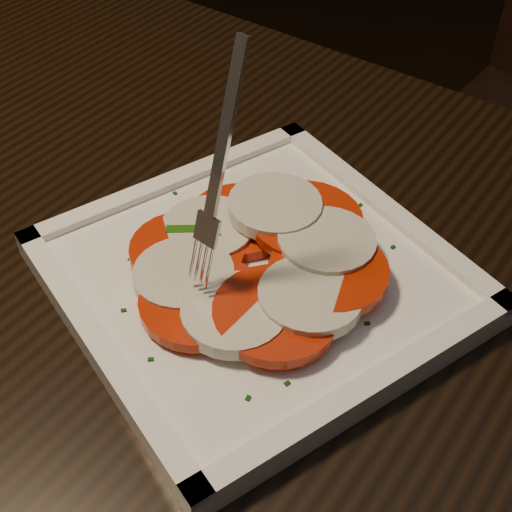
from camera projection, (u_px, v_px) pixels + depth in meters
table at (173, 434)px, 0.52m from camera, size 1.20×0.80×0.75m
plate at (256, 279)px, 0.49m from camera, size 0.32×0.32×0.01m
caprese_salad at (256, 260)px, 0.48m from camera, size 0.19×0.20×0.03m
fork at (226, 165)px, 0.41m from camera, size 0.02×0.05×0.15m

